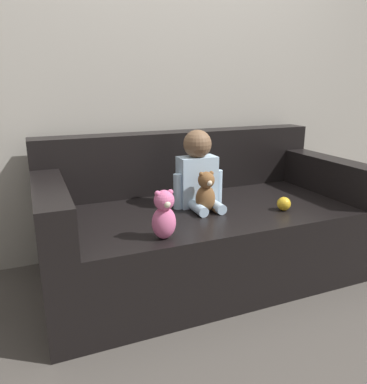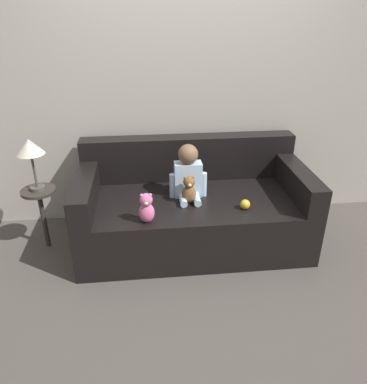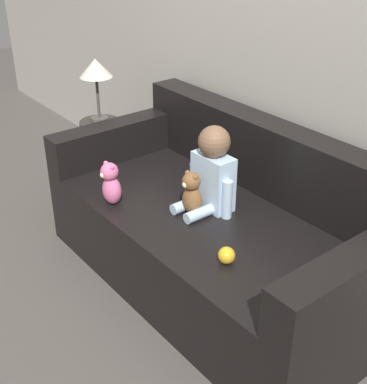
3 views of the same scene
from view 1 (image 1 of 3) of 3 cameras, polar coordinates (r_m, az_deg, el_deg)
name	(u,v)px [view 1 (image 1 of 3)]	position (r m, az deg, el deg)	size (l,w,h in m)	color
ground_plane	(204,273)	(2.45, 3.22, -12.18)	(12.00, 12.00, 0.00)	#4C4742
wall_back	(171,63)	(2.68, -1.89, 19.07)	(8.00, 0.05, 2.60)	#ADA89E
couch	(202,225)	(2.37, 2.79, -5.07)	(1.93, 0.97, 0.86)	black
person_baby	(198,173)	(2.22, 2.22, 2.97)	(0.32, 0.30, 0.46)	silver
teddy_bear_brown	(206,193)	(2.13, 3.42, -0.19)	(0.14, 0.11, 0.24)	brown
plush_toy_side	(164,215)	(1.76, -2.98, -3.50)	(0.12, 0.11, 0.24)	#DB6699
toy_ball	(284,204)	(2.25, 15.04, -1.74)	(0.08, 0.08, 0.08)	gold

